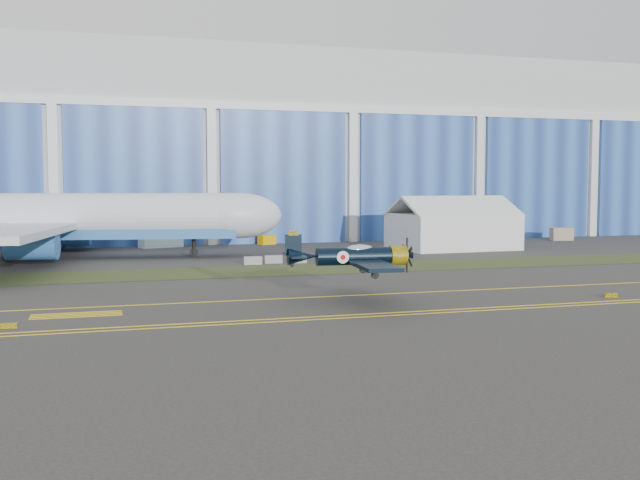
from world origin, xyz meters
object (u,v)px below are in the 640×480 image
object	(u,v)px
jetliner	(43,165)
tug	(267,240)
shipping_container	(161,238)
tent	(452,222)
warbird	(354,256)

from	to	relation	value
jetliner	tug	world-z (taller)	jetliner
shipping_container	tug	bearing A→B (deg)	-15.99
shipping_container	tent	bearing A→B (deg)	-39.06
warbird	tug	bearing A→B (deg)	89.86
jetliner	warbird	bearing A→B (deg)	-49.84
jetliner	tent	bearing A→B (deg)	8.01
tug	jetliner	bearing A→B (deg)	-179.06
warbird	jetliner	world-z (taller)	jetliner
jetliner	tug	xyz separation A→B (m)	(30.35, 13.27, -10.48)
jetliner	tug	size ratio (longest dim) A/B	30.60
tent	shipping_container	bearing A→B (deg)	156.73
tug	tent	bearing A→B (deg)	-55.80
tent	shipping_container	distance (m)	41.13
jetliner	shipping_container	xyz separation A→B (m)	(14.78, 12.50, -9.89)
warbird	tent	bearing A→B (deg)	60.38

